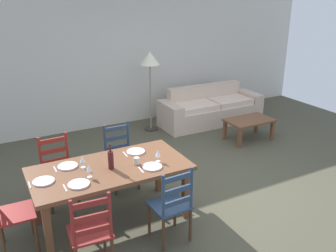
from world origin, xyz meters
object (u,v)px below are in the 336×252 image
at_px(wine_bottle, 111,160).
at_px(standing_lamp, 150,63).
at_px(dining_chair_far_left, 58,171).
at_px(coffee_cup_primary, 137,161).
at_px(dining_chair_head_west, 10,212).
at_px(dining_chair_far_right, 120,156).
at_px(dining_chair_near_right, 172,205).
at_px(couch, 209,109).
at_px(wine_glass_far_left, 82,159).
at_px(dining_chair_near_left, 91,232).
at_px(wine_glass_near_left, 89,169).
at_px(coffee_table, 249,122).
at_px(wine_glass_near_right, 158,153).
at_px(dining_table, 110,173).

xyz_separation_m(wine_bottle, standing_lamp, (1.83, 2.73, 0.54)).
bearing_deg(dining_chair_far_left, coffee_cup_primary, -45.58).
bearing_deg(dining_chair_head_west, dining_chair_far_right, 25.88).
relative_size(dining_chair_near_right, dining_chair_far_right, 1.00).
relative_size(dining_chair_far_right, couch, 0.42).
height_order(dining_chair_near_right, coffee_cup_primary, dining_chair_near_right).
xyz_separation_m(dining_chair_far_left, coffee_cup_primary, (0.80, -0.82, 0.32)).
bearing_deg(coffee_cup_primary, wine_glass_far_left, 160.12).
distance_m(dining_chair_near_left, dining_chair_far_left, 1.51).
xyz_separation_m(dining_chair_near_right, dining_chair_head_west, (-1.64, 0.71, 0.00)).
xyz_separation_m(dining_chair_near_right, wine_bottle, (-0.47, 0.67, 0.39)).
xyz_separation_m(dining_chair_near_right, standing_lamp, (1.36, 3.40, 0.93)).
xyz_separation_m(dining_chair_head_west, coffee_cup_primary, (1.49, -0.08, 0.32)).
xyz_separation_m(wine_glass_near_left, coffee_cup_primary, (0.61, 0.06, -0.07)).
distance_m(dining_chair_near_left, coffee_table, 4.29).
relative_size(dining_chair_near_left, wine_glass_near_left, 5.96).
distance_m(dining_chair_near_left, wine_glass_far_left, 1.00).
height_order(dining_chair_near_right, dining_chair_head_west, same).
distance_m(couch, coffee_table, 1.22).
bearing_deg(wine_glass_near_right, coffee_cup_primary, 167.13).
distance_m(dining_chair_far_right, wine_bottle, 1.00).
distance_m(wine_glass_near_left, standing_lamp, 3.57).
relative_size(dining_chair_near_right, wine_glass_near_right, 5.96).
xyz_separation_m(wine_bottle, wine_glass_far_left, (-0.29, 0.18, -0.01)).
height_order(wine_bottle, wine_glass_far_left, wine_bottle).
distance_m(wine_glass_near_right, standing_lamp, 3.14).
distance_m(dining_table, coffee_table, 3.53).
height_order(couch, standing_lamp, standing_lamp).
xyz_separation_m(dining_table, dining_chair_head_west, (-1.17, -0.00, -0.19)).
xyz_separation_m(dining_chair_near_left, coffee_table, (3.77, 2.05, -0.12)).
bearing_deg(dining_chair_near_right, wine_glass_near_right, 78.68).
relative_size(dining_chair_far_left, couch, 0.42).
height_order(dining_table, dining_chair_far_left, dining_chair_far_left).
height_order(dining_chair_far_left, wine_glass_near_left, dining_chair_far_left).
height_order(dining_chair_near_left, dining_chair_far_left, same).
xyz_separation_m(dining_chair_head_west, wine_bottle, (1.17, -0.04, 0.39)).
height_order(dining_chair_far_left, dining_chair_far_right, same).
relative_size(dining_chair_near_right, wine_bottle, 3.04).
bearing_deg(standing_lamp, dining_chair_head_west, -138.17).
xyz_separation_m(coffee_cup_primary, standing_lamp, (1.51, 2.77, 0.62)).
height_order(dining_chair_far_left, dining_chair_head_west, same).
bearing_deg(wine_glass_far_left, wine_glass_near_right, -17.81).
distance_m(wine_bottle, standing_lamp, 3.33).
bearing_deg(dining_chair_head_west, dining_table, 0.07).
bearing_deg(wine_glass_near_left, wine_bottle, 17.45).
xyz_separation_m(wine_bottle, wine_glass_near_left, (-0.29, -0.09, -0.01)).
bearing_deg(dining_chair_near_left, wine_bottle, 55.67).
relative_size(couch, coffee_table, 2.54).
relative_size(dining_table, wine_bottle, 6.01).
bearing_deg(coffee_table, dining_chair_near_right, -144.54).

